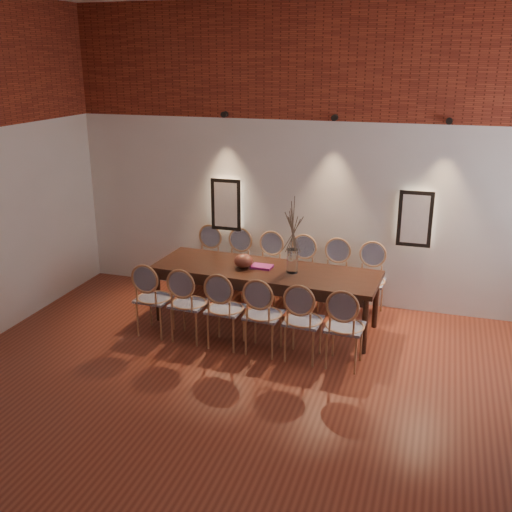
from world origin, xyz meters
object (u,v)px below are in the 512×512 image
(chair_near_e, at_px, (303,320))
(chair_far_e, at_px, (334,277))
(chair_far_b, at_px, (235,265))
(chair_far_a, at_px, (205,261))
(chair_near_f, at_px, (345,327))
(dining_table, at_px, (265,296))
(chair_far_f, at_px, (369,282))
(vase, at_px, (292,261))
(chair_near_b, at_px, (189,303))
(chair_near_a, at_px, (154,298))
(bowl, at_px, (244,261))
(chair_far_c, at_px, (267,269))
(chair_near_d, at_px, (264,315))
(book, at_px, (262,267))
(chair_near_c, at_px, (226,309))
(chair_far_d, at_px, (300,273))

(chair_near_e, bearing_deg, chair_far_e, 90.00)
(chair_far_b, bearing_deg, chair_far_a, 0.00)
(chair_near_e, bearing_deg, chair_near_f, -0.00)
(dining_table, relative_size, chair_far_f, 3.04)
(chair_far_f, distance_m, vase, 1.20)
(chair_near_b, bearing_deg, chair_far_a, 107.85)
(chair_near_a, distance_m, chair_far_b, 1.55)
(chair_near_f, distance_m, bowl, 1.66)
(bowl, bearing_deg, chair_far_f, 25.54)
(chair_near_f, height_order, bowl, chair_near_f)
(dining_table, distance_m, chair_far_b, 1.03)
(vase, bearing_deg, chair_near_b, -147.94)
(chair_near_a, xyz_separation_m, chair_near_b, (0.48, -0.02, 0.00))
(chair_near_a, height_order, vase, vase)
(chair_near_e, distance_m, chair_far_f, 1.55)
(chair_near_b, distance_m, chair_near_f, 1.90)
(chair_near_a, distance_m, chair_far_c, 1.76)
(chair_near_d, relative_size, chair_near_e, 1.00)
(dining_table, relative_size, bowl, 11.89)
(chair_near_b, relative_size, book, 3.62)
(chair_near_c, distance_m, chair_far_d, 1.55)
(dining_table, height_order, bowl, bowl)
(chair_far_a, bearing_deg, book, 147.72)
(chair_near_c, xyz_separation_m, chair_near_d, (0.48, -0.02, 0.00))
(bowl, bearing_deg, chair_near_f, -27.88)
(chair_near_b, xyz_separation_m, chair_far_d, (1.02, 1.43, 0.00))
(chair_far_a, bearing_deg, chair_far_c, -180.00)
(chair_far_c, distance_m, chair_far_f, 1.43)
(chair_near_a, bearing_deg, chair_far_e, 37.83)
(chair_far_b, bearing_deg, chair_far_f, -180.00)
(chair_near_f, relative_size, chair_far_e, 1.00)
(book, bearing_deg, chair_near_f, -34.19)
(chair_far_a, xyz_separation_m, chair_far_f, (2.38, -0.11, 0.00))
(chair_near_a, relative_size, book, 3.62)
(chair_near_c, bearing_deg, chair_far_a, 122.78)
(chair_near_b, bearing_deg, chair_near_c, 0.00)
(dining_table, xyz_separation_m, bowl, (-0.28, -0.04, 0.46))
(chair_near_a, bearing_deg, chair_far_d, 46.00)
(chair_near_a, bearing_deg, chair_near_b, -0.00)
(chair_far_b, bearing_deg, vase, 145.21)
(chair_near_f, distance_m, chair_far_a, 2.80)
(chair_far_b, height_order, chair_far_f, same)
(chair_near_c, bearing_deg, dining_table, 72.15)
(chair_near_c, bearing_deg, vase, 51.49)
(chair_far_a, bearing_deg, chair_far_e, -180.00)
(chair_far_b, xyz_separation_m, vase, (1.03, -0.79, 0.43))
(chair_near_e, bearing_deg, chair_near_b, -180.00)
(chair_far_c, relative_size, chair_far_f, 1.00)
(book, bearing_deg, dining_table, -25.51)
(chair_far_a, relative_size, bowl, 3.92)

